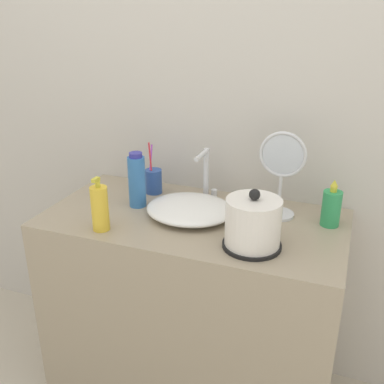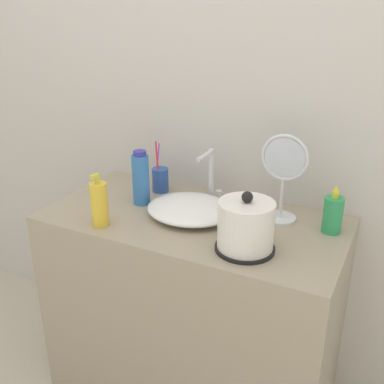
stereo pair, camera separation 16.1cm
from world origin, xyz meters
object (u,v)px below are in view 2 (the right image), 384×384
at_px(lotion_bottle, 99,204).
at_px(faucet, 211,173).
at_px(electric_kettle, 246,228).
at_px(vanity_mirror, 283,174).
at_px(mouthwash_bottle, 333,214).
at_px(toothbrush_cup, 160,179).
at_px(shampoo_bottle, 141,179).

bearing_deg(lotion_bottle, faucet, 56.22).
distance_m(electric_kettle, vanity_mirror, 0.28).
bearing_deg(mouthwash_bottle, vanity_mirror, 175.18).
xyz_separation_m(faucet, mouthwash_bottle, (0.49, -0.06, -0.05)).
bearing_deg(toothbrush_cup, shampoo_bottle, -90.62).
xyz_separation_m(electric_kettle, shampoo_bottle, (-0.49, 0.16, 0.03)).
height_order(electric_kettle, mouthwash_bottle, electric_kettle).
relative_size(shampoo_bottle, mouthwash_bottle, 1.25).
relative_size(lotion_bottle, vanity_mirror, 0.61).
distance_m(electric_kettle, mouthwash_bottle, 0.33).
bearing_deg(shampoo_bottle, lotion_bottle, -96.76).
height_order(mouthwash_bottle, vanity_mirror, vanity_mirror).
xyz_separation_m(shampoo_bottle, vanity_mirror, (0.53, 0.10, 0.07)).
height_order(lotion_bottle, shampoo_bottle, shampoo_bottle).
relative_size(electric_kettle, mouthwash_bottle, 1.17).
distance_m(mouthwash_bottle, vanity_mirror, 0.21).
xyz_separation_m(toothbrush_cup, shampoo_bottle, (-0.00, -0.14, 0.05)).
bearing_deg(shampoo_bottle, mouthwash_bottle, 7.12).
relative_size(toothbrush_cup, shampoo_bottle, 1.01).
height_order(electric_kettle, shampoo_bottle, shampoo_bottle).
xyz_separation_m(toothbrush_cup, lotion_bottle, (-0.03, -0.37, 0.03)).
relative_size(electric_kettle, lotion_bottle, 1.03).
height_order(toothbrush_cup, mouthwash_bottle, toothbrush_cup).
distance_m(faucet, lotion_bottle, 0.46).
distance_m(faucet, electric_kettle, 0.41).
height_order(electric_kettle, lotion_bottle, electric_kettle).
relative_size(faucet, vanity_mirror, 0.65).
bearing_deg(electric_kettle, mouthwash_bottle, 48.45).
bearing_deg(toothbrush_cup, faucet, 3.06).
distance_m(lotion_bottle, vanity_mirror, 0.65).
height_order(faucet, vanity_mirror, vanity_mirror).
bearing_deg(shampoo_bottle, faucet, 34.07).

